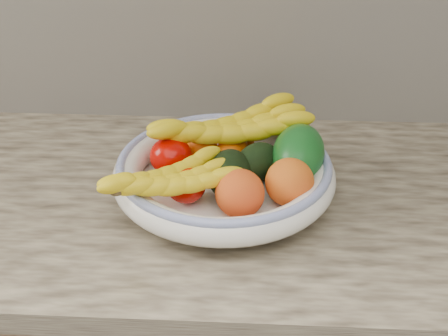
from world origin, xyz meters
TOP-DOWN VIEW (x-y plane):
  - fruit_bowl at (0.00, 1.66)m, footprint 0.39×0.39m
  - clementine_back_left at (-0.05, 1.74)m, footprint 0.07×0.07m
  - clementine_back_right at (0.03, 1.77)m, footprint 0.06×0.06m
  - clementine_back_mid at (0.01, 1.74)m, footprint 0.07×0.07m
  - clementine_extra at (0.01, 1.72)m, footprint 0.05×0.05m
  - tomato_left at (-0.10, 1.69)m, footprint 0.09×0.09m
  - tomato_near_left at (-0.06, 1.60)m, footprint 0.08×0.08m
  - avocado_center at (0.01, 1.64)m, footprint 0.08×0.11m
  - avocado_right at (0.06, 1.68)m, footprint 0.11×0.12m
  - green_mango at (0.13, 1.69)m, footprint 0.13×0.16m
  - peach_front at (0.03, 1.57)m, footprint 0.10×0.10m
  - peach_right at (0.11, 1.61)m, footprint 0.11×0.11m
  - banana_bunch_back at (0.00, 1.74)m, footprint 0.34×0.23m
  - banana_bunch_front at (-0.08, 1.57)m, footprint 0.27×0.22m

SIDE VIEW (x-z plane):
  - fruit_bowl at x=0.00m, z-range 0.91..0.99m
  - clementine_back_left at x=-0.05m, z-range 0.93..0.98m
  - clementine_back_right at x=0.03m, z-range 0.93..0.98m
  - clementine_back_mid at x=0.01m, z-range 0.93..0.98m
  - clementine_extra at x=0.01m, z-range 0.93..0.98m
  - tomato_left at x=-0.10m, z-range 0.93..1.00m
  - tomato_near_left at x=-0.06m, z-range 0.93..0.99m
  - avocado_right at x=0.06m, z-range 0.93..1.00m
  - avocado_center at x=0.01m, z-range 0.93..1.00m
  - peach_front at x=0.03m, z-range 0.93..1.01m
  - peach_right at x=0.11m, z-range 0.93..1.01m
  - green_mango at x=0.13m, z-range 0.91..1.04m
  - banana_bunch_front at x=-0.08m, z-range 0.95..1.02m
  - banana_bunch_back at x=0.00m, z-range 0.94..1.03m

